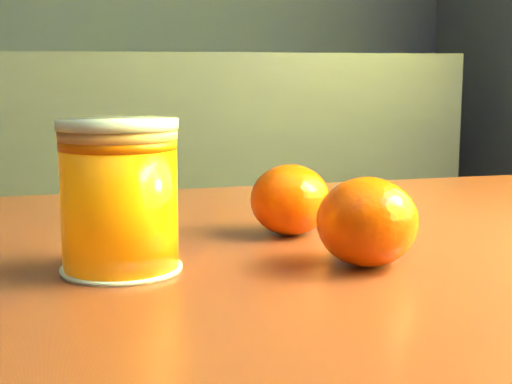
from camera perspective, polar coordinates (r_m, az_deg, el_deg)
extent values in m
cube|color=maroon|center=(0.61, 2.55, -5.83)|extent=(1.03, 0.79, 0.04)
cylinder|color=orange|center=(0.52, -10.84, -1.11)|extent=(0.08, 0.08, 0.10)
cylinder|color=tan|center=(0.52, -11.00, 4.53)|extent=(0.08, 0.08, 0.01)
cylinder|color=silver|center=(0.52, -11.02, 5.25)|extent=(0.09, 0.09, 0.01)
ellipsoid|color=#DC4504|center=(0.54, 8.90, -2.37)|extent=(0.10, 0.10, 0.07)
ellipsoid|color=#DC4504|center=(0.64, 2.76, -0.63)|extent=(0.08, 0.08, 0.06)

